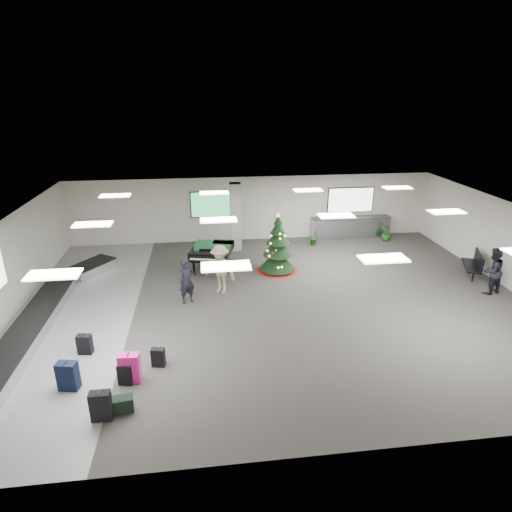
{
  "coord_description": "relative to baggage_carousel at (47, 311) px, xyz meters",
  "views": [
    {
      "loc": [
        -2.49,
        -13.59,
        7.13
      ],
      "look_at": [
        -0.62,
        1.0,
        1.41
      ],
      "focal_mm": 30.0,
      "sensor_mm": 36.0,
      "label": 1
    }
  ],
  "objects": [
    {
      "name": "ground",
      "position": [
        7.84,
        0.08,
        -0.21
      ],
      "size": [
        18.0,
        18.0,
        0.0
      ],
      "primitive_type": "plane",
      "color": "#3A3735",
      "rests_on": "ground"
    },
    {
      "name": "room_envelope",
      "position": [
        7.46,
        0.75,
        2.12
      ],
      "size": [
        18.02,
        14.02,
        3.21
      ],
      "color": "beige",
      "rests_on": "ground"
    },
    {
      "name": "baggage_carousel",
      "position": [
        0.0,
        0.0,
        0.0
      ],
      "size": [
        2.28,
        9.71,
        0.43
      ],
      "color": "silver",
      "rests_on": "ground"
    },
    {
      "name": "service_counter",
      "position": [
        12.84,
        6.73,
        0.33
      ],
      "size": [
        4.05,
        0.65,
        1.08
      ],
      "color": "silver",
      "rests_on": "ground"
    },
    {
      "name": "suitcase_0",
      "position": [
        2.82,
        -5.23,
        0.15
      ],
      "size": [
        0.47,
        0.26,
        0.75
      ],
      "rotation": [
        0.0,
        0.0,
        -0.01
      ],
      "color": "black",
      "rests_on": "ground"
    },
    {
      "name": "suitcase_1",
      "position": [
        3.17,
        -3.99,
        0.07
      ],
      "size": [
        0.4,
        0.26,
        0.59
      ],
      "rotation": [
        0.0,
        0.0,
        -0.21
      ],
      "color": "black",
      "rests_on": "ground"
    },
    {
      "name": "pink_suitcase",
      "position": [
        3.28,
        -3.9,
        0.2
      ],
      "size": [
        0.54,
        0.33,
        0.84
      ],
      "rotation": [
        0.0,
        0.0,
        -0.06
      ],
      "color": "#EE1F95",
      "rests_on": "ground"
    },
    {
      "name": "suitcase_3",
      "position": [
        3.94,
        -3.31,
        0.06
      ],
      "size": [
        0.39,
        0.26,
        0.56
      ],
      "rotation": [
        0.0,
        0.0,
        -0.19
      ],
      "color": "black",
      "rests_on": "ground"
    },
    {
      "name": "navy_suitcase",
      "position": [
        1.77,
        -4.01,
        0.17
      ],
      "size": [
        0.55,
        0.38,
        0.79
      ],
      "rotation": [
        0.0,
        0.0,
        -0.19
      ],
      "color": "black",
      "rests_on": "ground"
    },
    {
      "name": "suitcase_5",
      "position": [
        1.7,
        -3.98,
        0.09
      ],
      "size": [
        0.44,
        0.28,
        0.63
      ],
      "rotation": [
        0.0,
        0.0,
        -0.14
      ],
      "color": "black",
      "rests_on": "ground"
    },
    {
      "name": "green_duffel",
      "position": [
        3.21,
        -5.03,
        -0.02
      ],
      "size": [
        0.61,
        0.37,
        0.4
      ],
      "rotation": [
        0.0,
        0.0,
        0.14
      ],
      "color": "black",
      "rests_on": "ground"
    },
    {
      "name": "suitcase_8",
      "position": [
        1.79,
        -2.43,
        0.09
      ],
      "size": [
        0.43,
        0.29,
        0.62
      ],
      "rotation": [
        0.0,
        0.0,
        -0.14
      ],
      "color": "black",
      "rests_on": "ground"
    },
    {
      "name": "christmas_tree",
      "position": [
        8.35,
        2.9,
        0.65
      ],
      "size": [
        1.78,
        1.78,
        2.53
      ],
      "color": "maroon",
      "rests_on": "ground"
    },
    {
      "name": "grand_piano",
      "position": [
        5.63,
        3.34,
        0.62
      ],
      "size": [
        1.99,
        2.35,
        1.17
      ],
      "rotation": [
        0.0,
        0.0,
        -0.24
      ],
      "color": "black",
      "rests_on": "ground"
    },
    {
      "name": "bench",
      "position": [
        16.21,
        1.35,
        0.35
      ],
      "size": [
        1.14,
        1.67,
        1.0
      ],
      "rotation": [
        0.0,
        0.0,
        -0.41
      ],
      "color": "black",
      "rests_on": "ground"
    },
    {
      "name": "traveler_a",
      "position": [
        4.67,
        0.44,
        0.61
      ],
      "size": [
        0.71,
        0.61,
        1.65
      ],
      "primitive_type": "imported",
      "rotation": [
        0.0,
        0.0,
        0.45
      ],
      "color": "black",
      "rests_on": "ground"
    },
    {
      "name": "traveler_b",
      "position": [
        5.89,
        1.1,
        0.73
      ],
      "size": [
        1.4,
        1.26,
        1.88
      ],
      "primitive_type": "imported",
      "rotation": [
        0.0,
        0.0,
        -0.59
      ],
      "color": "#99895E",
      "rests_on": "ground"
    },
    {
      "name": "traveler_bench",
      "position": [
        15.85,
        -0.23,
        0.69
      ],
      "size": [
        1.03,
        0.9,
        1.8
      ],
      "primitive_type": "imported",
      "rotation": [
        0.0,
        0.0,
        3.42
      ],
      "color": "black",
      "rests_on": "ground"
    },
    {
      "name": "potted_plant_left",
      "position": [
        10.71,
        5.84,
        0.19
      ],
      "size": [
        0.56,
        0.54,
        0.8
      ],
      "primitive_type": "imported",
      "rotation": [
        0.0,
        0.0,
        0.61
      ],
      "color": "#1E4616",
      "rests_on": "ground"
    },
    {
      "name": "potted_plant_right",
      "position": [
        14.48,
        6.02,
        0.19
      ],
      "size": [
        0.56,
        0.56,
        0.82
      ],
      "primitive_type": "imported",
      "rotation": [
        0.0,
        0.0,
        1.83
      ],
      "color": "#1E4616",
      "rests_on": "ground"
    }
  ]
}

